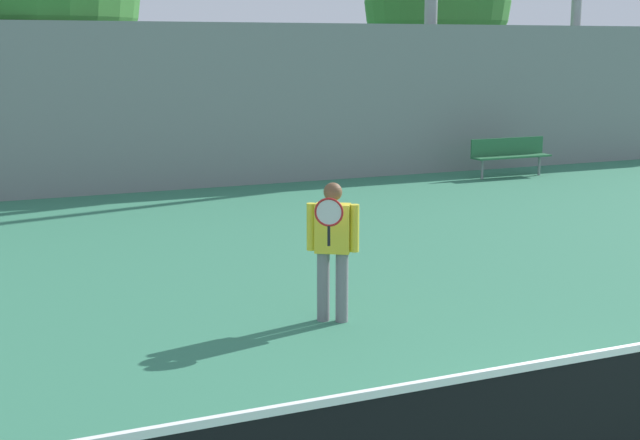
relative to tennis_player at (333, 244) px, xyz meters
The scene contains 4 objects.
tennis_player is the anchor object (origin of this frame).
bench_courtside_near 11.83m from the tennis_player, 45.14° to the left, with size 1.99×0.40×0.90m.
back_fence 9.72m from the tennis_player, 85.52° to the left, with size 32.81×0.06×3.49m.
tree_green_broad 16.22m from the tennis_player, 55.07° to the left, with size 4.01×4.01×6.17m.
Camera 1 is at (-4.71, -4.38, 3.03)m, focal length 50.00 mm.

